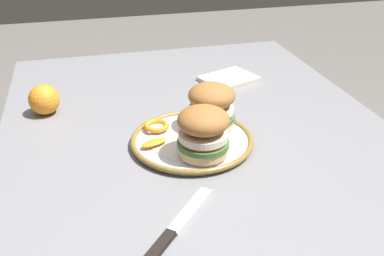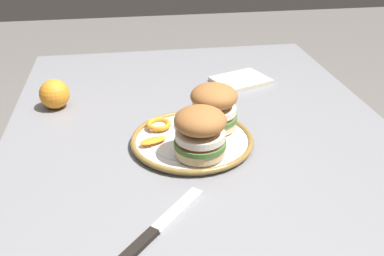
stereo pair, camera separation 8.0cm
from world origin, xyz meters
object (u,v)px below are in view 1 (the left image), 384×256
Objects in this scene: sandwich_half_left at (211,105)px; table_knife at (173,231)px; dinner_plate at (192,140)px; sandwich_half_right at (203,131)px; whole_orange at (44,100)px; dining_table at (198,169)px.

sandwich_half_left is 0.77× the size of table_knife.
dinner_plate is at bearing -20.68° from table_knife.
table_knife is (-0.31, 0.15, -0.07)m from sandwich_half_left.
sandwich_half_left is 0.99× the size of sandwich_half_right.
dinner_plate is 0.09m from sandwich_half_right.
sandwich_half_left is at bearing -118.07° from whole_orange.
sandwich_half_right reaches higher than whole_orange.
dining_table is 0.41m from whole_orange.
sandwich_half_right is at bearing 155.60° from sandwich_half_left.
dinner_plate reaches higher than dining_table.
dining_table is at bearing -10.98° from sandwich_half_right.
dining_table is 6.58× the size of table_knife.
sandwich_half_right is (-0.11, 0.05, 0.00)m from sandwich_half_left.
whole_orange is at bearing 52.84° from dinner_plate.
dinner_plate is 1.94× the size of sandwich_half_left.
sandwich_half_right reaches higher than table_knife.
dining_table is 15.75× the size of whole_orange.
sandwich_half_right is 0.44m from whole_orange.
dinner_plate is 0.28m from table_knife.
sandwich_half_left reaches higher than whole_orange.
sandwich_half_right is at bearing -133.82° from whole_orange.
sandwich_half_right reaches higher than dining_table.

